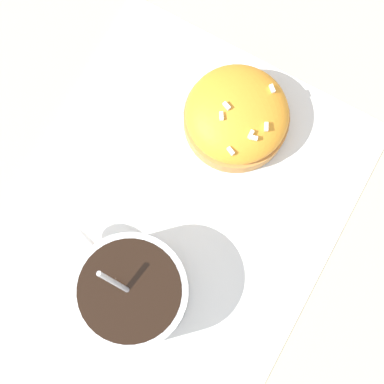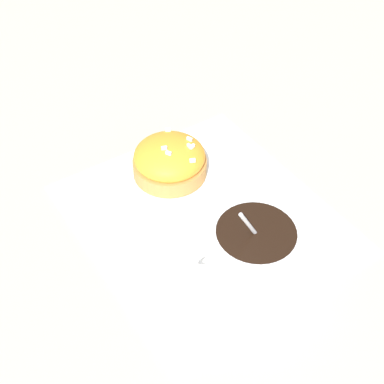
{
  "view_description": "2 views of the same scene",
  "coord_description": "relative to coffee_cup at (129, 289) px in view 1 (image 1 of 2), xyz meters",
  "views": [
    {
      "loc": [
        -0.07,
        -0.05,
        0.56
      ],
      "look_at": [
        0.01,
        -0.01,
        0.03
      ],
      "focal_mm": 60.0,
      "sensor_mm": 36.0,
      "label": 1
    },
    {
      "loc": [
        -0.34,
        0.25,
        0.47
      ],
      "look_at": [
        0.02,
        0.0,
        0.03
      ],
      "focal_mm": 50.0,
      "sensor_mm": 36.0,
      "label": 2
    }
  ],
  "objects": [
    {
      "name": "ground_plane",
      "position": [
        0.09,
        -0.0,
        -0.03
      ],
      "size": [
        3.0,
        3.0,
        0.0
      ],
      "primitive_type": "plane",
      "color": "#C6B793"
    },
    {
      "name": "paper_napkin",
      "position": [
        0.09,
        -0.0,
        -0.03
      ],
      "size": [
        0.31,
        0.28,
        0.0
      ],
      "color": "white",
      "rests_on": "ground_plane"
    },
    {
      "name": "coffee_cup",
      "position": [
        0.0,
        0.0,
        0.0
      ],
      "size": [
        0.09,
        0.11,
        0.1
      ],
      "color": "white",
      "rests_on": "paper_napkin"
    },
    {
      "name": "frosted_pastry",
      "position": [
        0.17,
        -0.01,
        -0.01
      ],
      "size": [
        0.09,
        0.09,
        0.05
      ],
      "color": "#C18442",
      "rests_on": "paper_napkin"
    }
  ]
}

